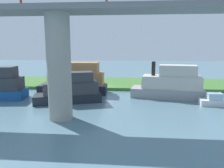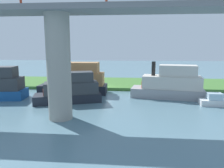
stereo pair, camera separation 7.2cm
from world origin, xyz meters
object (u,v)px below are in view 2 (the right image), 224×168
at_px(pontoon_yellow, 76,81).
at_px(motorboat_white, 70,90).
at_px(bridge_pylon, 59,68).
at_px(skiff_small, 170,85).
at_px(houseboat_blue, 218,101).
at_px(mooring_post, 67,82).
at_px(person_on_bank, 74,80).

relative_size(pontoon_yellow, motorboat_white, 1.17).
height_order(bridge_pylon, motorboat_white, bridge_pylon).
height_order(bridge_pylon, pontoon_yellow, bridge_pylon).
height_order(skiff_small, motorboat_white, skiff_small).
xyz_separation_m(skiff_small, houseboat_blue, (-5.22, 3.72, -1.32)).
bearing_deg(houseboat_blue, skiff_small, -35.50).
xyz_separation_m(pontoon_yellow, houseboat_blue, (-19.15, 5.32, -1.39)).
xyz_separation_m(bridge_pylon, motorboat_white, (0.91, -6.52, -3.50)).
relative_size(pontoon_yellow, houseboat_blue, 2.22).
height_order(mooring_post, houseboat_blue, houseboat_blue).
bearing_deg(mooring_post, houseboat_blue, 156.79).
relative_size(mooring_post, houseboat_blue, 0.22).
bearing_deg(bridge_pylon, person_on_bank, -79.09).
bearing_deg(houseboat_blue, person_on_bank, -26.52).
distance_m(mooring_post, houseboat_blue, 23.60).
xyz_separation_m(person_on_bank, houseboat_blue, (-20.84, 10.40, -0.65)).
relative_size(person_on_bank, skiff_small, 0.13).
xyz_separation_m(bridge_pylon, person_on_bank, (3.26, -16.89, -3.90)).
relative_size(bridge_pylon, mooring_post, 9.94).
bearing_deg(pontoon_yellow, houseboat_blue, 164.46).
bearing_deg(mooring_post, pontoon_yellow, 122.58).
bearing_deg(person_on_bank, mooring_post, 52.54).
distance_m(person_on_bank, houseboat_blue, 23.30).
relative_size(person_on_bank, motorboat_white, 0.16).
relative_size(person_on_bank, houseboat_blue, 0.30).
xyz_separation_m(mooring_post, houseboat_blue, (-21.69, 9.30, -0.46)).
bearing_deg(motorboat_white, skiff_small, -164.44).
bearing_deg(pontoon_yellow, motorboat_white, 97.03).
distance_m(bridge_pylon, skiff_small, 16.36).
distance_m(mooring_post, skiff_small, 17.41).
distance_m(bridge_pylon, person_on_bank, 17.64).
xyz_separation_m(bridge_pylon, houseboat_blue, (-17.59, -6.49, -4.55)).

